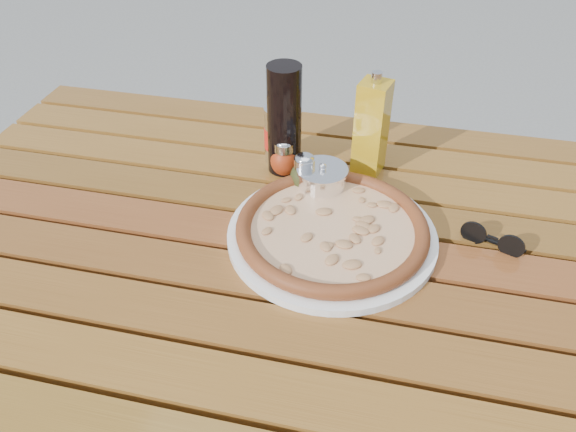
% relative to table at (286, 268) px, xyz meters
% --- Properties ---
extents(table, '(1.40, 0.90, 0.75)m').
position_rel_table_xyz_m(table, '(0.00, 0.00, 0.00)').
color(table, '#371B0C').
rests_on(table, ground).
extents(plate, '(0.36, 0.36, 0.01)m').
position_rel_table_xyz_m(plate, '(0.08, 0.01, 0.08)').
color(plate, white).
rests_on(plate, table).
extents(pizza, '(0.35, 0.35, 0.03)m').
position_rel_table_xyz_m(pizza, '(0.08, 0.01, 0.10)').
color(pizza, '#FFE2B6').
rests_on(pizza, plate).
extents(pepper_shaker, '(0.07, 0.07, 0.08)m').
position_rel_table_xyz_m(pepper_shaker, '(-0.05, 0.19, 0.11)').
color(pepper_shaker, '#A73413').
rests_on(pepper_shaker, table).
extents(oregano_shaker, '(0.07, 0.07, 0.08)m').
position_rel_table_xyz_m(oregano_shaker, '(0.00, 0.14, 0.11)').
color(oregano_shaker, '#393C18').
rests_on(oregano_shaker, table).
extents(dark_bottle, '(0.07, 0.07, 0.22)m').
position_rel_table_xyz_m(dark_bottle, '(-0.05, 0.21, 0.19)').
color(dark_bottle, black).
rests_on(dark_bottle, table).
extents(soda_can, '(0.08, 0.08, 0.12)m').
position_rel_table_xyz_m(soda_can, '(-0.06, 0.24, 0.13)').
color(soda_can, silver).
rests_on(soda_can, table).
extents(olive_oil_cruet, '(0.07, 0.07, 0.21)m').
position_rel_table_xyz_m(olive_oil_cruet, '(0.11, 0.24, 0.17)').
color(olive_oil_cruet, '#B68B13').
rests_on(olive_oil_cruet, table).
extents(parmesan_tin, '(0.12, 0.12, 0.07)m').
position_rel_table_xyz_m(parmesan_tin, '(0.04, 0.13, 0.11)').
color(parmesan_tin, white).
rests_on(parmesan_tin, table).
extents(sunglasses, '(0.11, 0.05, 0.04)m').
position_rel_table_xyz_m(sunglasses, '(0.35, 0.05, 0.09)').
color(sunglasses, black).
rests_on(sunglasses, table).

